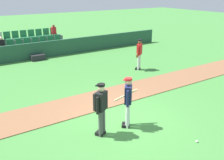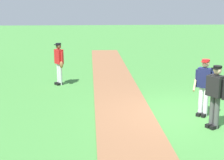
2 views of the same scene
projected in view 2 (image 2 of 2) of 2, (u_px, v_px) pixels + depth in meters
The scene contains 5 objects.
ground_plane at pixel (188, 115), 10.22m from camera, with size 80.00×80.00×0.00m, color #42843A.
infield_dirt_path at pixel (125, 116), 10.09m from camera, with size 28.00×1.81×0.03m, color brown.
batter_navy_jersey at pixel (204, 85), 9.98m from camera, with size 0.76×0.67×1.76m.
umpire_home_plate at pixel (215, 93), 9.00m from camera, with size 0.54×0.45×1.76m.
runner_red_jersey at pixel (59, 62), 13.78m from camera, with size 0.62×0.46×1.76m.
Camera 2 is at (-9.51, 2.99, 3.44)m, focal length 53.07 mm.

